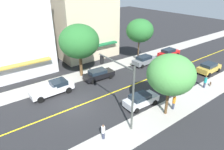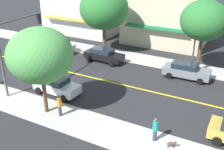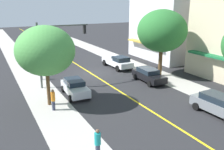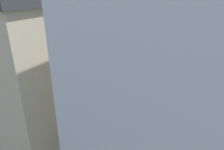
{
  "view_description": "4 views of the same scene",
  "coord_description": "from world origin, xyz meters",
  "px_view_note": "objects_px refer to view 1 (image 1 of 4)",
  "views": [
    {
      "loc": [
        17.83,
        -8.32,
        13.32
      ],
      "look_at": [
        -0.99,
        5.82,
        2.0
      ],
      "focal_mm": 31.72,
      "sensor_mm": 36.0,
      "label": 1
    },
    {
      "loc": [
        20.98,
        20.48,
        11.78
      ],
      "look_at": [
        0.65,
        9.66,
        1.11
      ],
      "focal_mm": 43.75,
      "sensor_mm": 36.0,
      "label": 2
    },
    {
      "loc": [
        11.43,
        27.29,
        8.55
      ],
      "look_at": [
        1.1,
        7.56,
        1.97
      ],
      "focal_mm": 39.37,
      "sensor_mm": 36.0,
      "label": 3
    },
    {
      "loc": [
        -24.03,
        -2.4,
        12.07
      ],
      "look_at": [
        -2.35,
        9.77,
        1.33
      ],
      "focal_mm": 33.63,
      "sensor_mm": 36.0,
      "label": 4
    }
  ],
  "objects_px": {
    "street_tree_left_near": "(79,41)",
    "small_dog": "(211,84)",
    "pedestrian_teal_shirt": "(205,82)",
    "pedestrian_orange_shirt": "(174,102)",
    "red_sedan_left_curb": "(169,53)",
    "street_tree_right_corner": "(171,75)",
    "fire_hydrant": "(44,88)",
    "grey_sedan_left_curb": "(144,60)",
    "parking_meter": "(90,71)",
    "black_sedan_left_curb": "(99,74)",
    "pedestrian_white_shirt": "(103,131)",
    "street_lamp": "(140,38)",
    "white_pickup_truck": "(53,88)",
    "traffic_light_mast": "(122,82)",
    "silver_sedan_right_curb": "(141,100)",
    "gold_sedan_right_curb": "(209,68)",
    "street_tree_left_far": "(140,31)"
  },
  "relations": [
    {
      "from": "pedestrian_teal_shirt",
      "to": "pedestrian_orange_shirt",
      "type": "relative_size",
      "value": 0.96
    },
    {
      "from": "street_tree_left_near",
      "to": "small_dog",
      "type": "distance_m",
      "value": 19.43
    },
    {
      "from": "silver_sedan_right_curb",
      "to": "gold_sedan_right_curb",
      "type": "height_order",
      "value": "gold_sedan_right_curb"
    },
    {
      "from": "street_tree_left_far",
      "to": "black_sedan_left_curb",
      "type": "height_order",
      "value": "street_tree_left_far"
    },
    {
      "from": "fire_hydrant",
      "to": "grey_sedan_left_curb",
      "type": "distance_m",
      "value": 17.29
    },
    {
      "from": "silver_sedan_right_curb",
      "to": "pedestrian_orange_shirt",
      "type": "xyz_separation_m",
      "value": [
        2.73,
        2.48,
        0.16
      ]
    },
    {
      "from": "grey_sedan_left_curb",
      "to": "pedestrian_teal_shirt",
      "type": "xyz_separation_m",
      "value": [
        10.79,
        0.65,
        0.08
      ]
    },
    {
      "from": "street_tree_left_near",
      "to": "fire_hydrant",
      "type": "bearing_deg",
      "value": -80.19
    },
    {
      "from": "parking_meter",
      "to": "small_dog",
      "type": "height_order",
      "value": "parking_meter"
    },
    {
      "from": "fire_hydrant",
      "to": "white_pickup_truck",
      "type": "xyz_separation_m",
      "value": [
        1.66,
        0.71,
        0.49
      ]
    },
    {
      "from": "street_lamp",
      "to": "white_pickup_truck",
      "type": "height_order",
      "value": "street_lamp"
    },
    {
      "from": "black_sedan_left_curb",
      "to": "pedestrian_white_shirt",
      "type": "xyz_separation_m",
      "value": [
        10.48,
        -6.41,
        0.02
      ]
    },
    {
      "from": "fire_hydrant",
      "to": "silver_sedan_right_curb",
      "type": "height_order",
      "value": "silver_sedan_right_curb"
    },
    {
      "from": "street_tree_right_corner",
      "to": "street_tree_left_far",
      "type": "bearing_deg",
      "value": 146.96
    },
    {
      "from": "red_sedan_left_curb",
      "to": "small_dog",
      "type": "xyz_separation_m",
      "value": [
        11.06,
        -4.73,
        -0.49
      ]
    },
    {
      "from": "pedestrian_teal_shirt",
      "to": "street_tree_right_corner",
      "type": "bearing_deg",
      "value": 3.63
    },
    {
      "from": "black_sedan_left_curb",
      "to": "gold_sedan_right_curb",
      "type": "bearing_deg",
      "value": -26.41
    },
    {
      "from": "fire_hydrant",
      "to": "pedestrian_teal_shirt",
      "type": "height_order",
      "value": "pedestrian_teal_shirt"
    },
    {
      "from": "pedestrian_orange_shirt",
      "to": "small_dog",
      "type": "height_order",
      "value": "pedestrian_orange_shirt"
    },
    {
      "from": "pedestrian_white_shirt",
      "to": "small_dog",
      "type": "height_order",
      "value": "pedestrian_white_shirt"
    },
    {
      "from": "fire_hydrant",
      "to": "black_sedan_left_curb",
      "type": "bearing_deg",
      "value": 78.35
    },
    {
      "from": "parking_meter",
      "to": "pedestrian_orange_shirt",
      "type": "distance_m",
      "value": 13.35
    },
    {
      "from": "white_pickup_truck",
      "to": "pedestrian_white_shirt",
      "type": "xyz_separation_m",
      "value": [
        10.42,
        0.62,
        -0.04
      ]
    },
    {
      "from": "black_sedan_left_curb",
      "to": "pedestrian_white_shirt",
      "type": "distance_m",
      "value": 12.29
    },
    {
      "from": "street_tree_left_far",
      "to": "red_sedan_left_curb",
      "type": "relative_size",
      "value": 1.58
    },
    {
      "from": "fire_hydrant",
      "to": "traffic_light_mast",
      "type": "distance_m",
      "value": 12.55
    },
    {
      "from": "white_pickup_truck",
      "to": "small_dog",
      "type": "height_order",
      "value": "white_pickup_truck"
    },
    {
      "from": "gold_sedan_right_curb",
      "to": "white_pickup_truck",
      "type": "xyz_separation_m",
      "value": [
        -8.42,
        -22.31,
        0.03
      ]
    },
    {
      "from": "silver_sedan_right_curb",
      "to": "white_pickup_truck",
      "type": "xyz_separation_m",
      "value": [
        -8.62,
        -7.16,
        0.06
      ]
    },
    {
      "from": "street_tree_right_corner",
      "to": "street_lamp",
      "type": "xyz_separation_m",
      "value": [
        -13.0,
        8.37,
        -0.45
      ]
    },
    {
      "from": "street_lamp",
      "to": "white_pickup_truck",
      "type": "relative_size",
      "value": 1.28
    },
    {
      "from": "street_tree_left_near",
      "to": "pedestrian_white_shirt",
      "type": "height_order",
      "value": "street_tree_left_near"
    },
    {
      "from": "traffic_light_mast",
      "to": "gold_sedan_right_curb",
      "type": "height_order",
      "value": "traffic_light_mast"
    },
    {
      "from": "gold_sedan_right_curb",
      "to": "grey_sedan_left_curb",
      "type": "bearing_deg",
      "value": 124.55
    },
    {
      "from": "street_tree_right_corner",
      "to": "black_sedan_left_curb",
      "type": "relative_size",
      "value": 1.47
    },
    {
      "from": "street_tree_left_far",
      "to": "fire_hydrant",
      "type": "height_order",
      "value": "street_tree_left_far"
    },
    {
      "from": "gold_sedan_right_curb",
      "to": "pedestrian_orange_shirt",
      "type": "relative_size",
      "value": 2.36
    },
    {
      "from": "street_tree_right_corner",
      "to": "fire_hydrant",
      "type": "relative_size",
      "value": 9.17
    },
    {
      "from": "street_tree_right_corner",
      "to": "black_sedan_left_curb",
      "type": "height_order",
      "value": "street_tree_right_corner"
    },
    {
      "from": "street_tree_right_corner",
      "to": "fire_hydrant",
      "type": "height_order",
      "value": "street_tree_right_corner"
    },
    {
      "from": "traffic_light_mast",
      "to": "black_sedan_left_curb",
      "type": "height_order",
      "value": "traffic_light_mast"
    },
    {
      "from": "parking_meter",
      "to": "pedestrian_teal_shirt",
      "type": "relative_size",
      "value": 0.82
    },
    {
      "from": "traffic_light_mast",
      "to": "silver_sedan_right_curb",
      "type": "distance_m",
      "value": 5.23
    },
    {
      "from": "street_tree_left_far",
      "to": "silver_sedan_right_curb",
      "type": "height_order",
      "value": "street_tree_left_far"
    },
    {
      "from": "street_lamp",
      "to": "pedestrian_white_shirt",
      "type": "xyz_separation_m",
      "value": [
        12.04,
        -16.05,
        -3.49
      ]
    },
    {
      "from": "street_tree_left_far",
      "to": "small_dog",
      "type": "distance_m",
      "value": 14.26
    },
    {
      "from": "fire_hydrant",
      "to": "pedestrian_white_shirt",
      "type": "relative_size",
      "value": 0.47
    },
    {
      "from": "gold_sedan_right_curb",
      "to": "pedestrian_teal_shirt",
      "type": "distance_m",
      "value": 5.67
    },
    {
      "from": "red_sedan_left_curb",
      "to": "small_dog",
      "type": "height_order",
      "value": "red_sedan_left_curb"
    },
    {
      "from": "street_tree_left_far",
      "to": "pedestrian_teal_shirt",
      "type": "bearing_deg",
      "value": -0.18
    }
  ]
}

